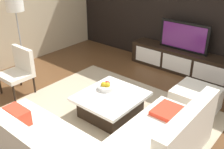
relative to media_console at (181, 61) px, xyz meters
name	(u,v)px	position (x,y,z in m)	size (l,w,h in m)	color
ground_plane	(112,119)	(0.00, -2.40, -0.25)	(14.00, 14.00, 0.00)	brown
feature_wall_back	(194,6)	(0.00, 0.30, 1.15)	(6.40, 0.12, 2.80)	black
side_wall_left	(3,5)	(-3.20, -2.20, 1.15)	(0.12, 5.20, 2.80)	#C6B28E
area_rug	(107,117)	(-0.10, -2.40, -0.24)	(3.22, 2.72, 0.01)	tan
media_console	(181,61)	(0.00, 0.00, 0.00)	(2.35, 0.46, 0.50)	black
television	(184,37)	(0.00, 0.00, 0.56)	(1.10, 0.06, 0.62)	black
coffee_table	(111,104)	(-0.10, -2.30, -0.05)	(0.95, 1.03, 0.38)	black
accent_chair_near	(19,68)	(-1.93, -2.79, 0.24)	(0.56, 0.51, 0.87)	black
floor_lamp	(15,8)	(-2.54, -2.32, 1.20)	(0.34, 0.34, 1.71)	#A5A5AA
ottoman	(195,100)	(0.91, -1.27, -0.05)	(0.70, 0.70, 0.40)	silver
fruit_bowl	(106,86)	(-0.28, -2.20, 0.18)	(0.28, 0.28, 0.14)	silver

